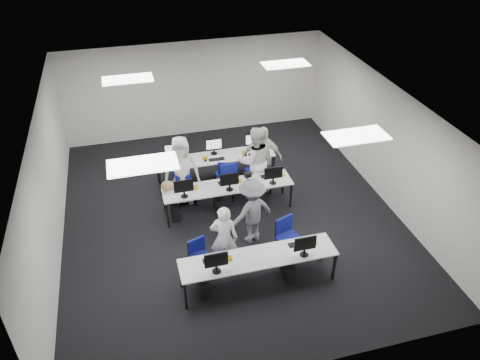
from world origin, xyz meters
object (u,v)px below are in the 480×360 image
object	(u,v)px
desk_front	(258,259)
chair_7	(256,176)
student_3	(262,158)
chair_4	(262,180)
chair_0	(201,264)
chair_6	(226,181)
chair_1	(288,245)
photographer	(252,211)
chair_3	(226,187)
student_2	(182,170)
student_1	(255,161)
desk_mid	(228,187)
student_0	(224,238)
chair_2	(185,192)
chair_5	(184,190)

from	to	relation	value
desk_front	chair_7	distance (m)	3.59
student_3	chair_4	bearing A→B (deg)	-78.80
chair_0	chair_6	xyz separation A→B (m)	(1.23, 2.84, 0.04)
chair_1	photographer	size ratio (longest dim) A/B	0.59
chair_7	chair_3	bearing A→B (deg)	178.82
student_2	photographer	size ratio (longest dim) A/B	1.12
chair_3	chair_6	size ratio (longest dim) A/B	0.94
student_1	student_2	bearing A→B (deg)	-3.01
desk_front	chair_1	world-z (taller)	chair_1
desk_mid	student_0	xyz separation A→B (m)	(-0.55, -1.95, 0.12)
desk_mid	chair_1	size ratio (longest dim) A/B	3.35
student_2	chair_3	bearing A→B (deg)	2.03
desk_mid	chair_4	xyz separation A→B (m)	(1.10, 0.65, -0.39)
chair_4	chair_2	bearing A→B (deg)	-169.94
student_3	student_0	bearing A→B (deg)	-104.68
chair_3	chair_1	bearing A→B (deg)	-55.25
chair_1	chair_4	world-z (taller)	chair_1
chair_3	chair_5	world-z (taller)	chair_3
chair_0	chair_6	world-z (taller)	chair_6
student_0	photographer	distance (m)	1.07
chair_3	chair_7	distance (m)	0.94
chair_7	student_2	size ratio (longest dim) A/B	0.52
student_1	student_3	xyz separation A→B (m)	(0.24, 0.15, -0.04)
chair_2	student_2	size ratio (longest dim) A/B	0.54
chair_1	student_1	bearing A→B (deg)	70.14
student_1	student_0	bearing A→B (deg)	59.87
student_2	desk_front	bearing A→B (deg)	-65.15
desk_front	student_2	xyz separation A→B (m)	(-1.01, 3.29, 0.23)
chair_1	chair_7	size ratio (longest dim) A/B	1.00
photographer	chair_4	bearing A→B (deg)	-131.45
chair_5	chair_7	xyz separation A→B (m)	(1.97, 0.08, 0.04)
chair_6	student_1	bearing A→B (deg)	-20.13
desk_front	chair_2	size ratio (longest dim) A/B	3.23
chair_0	desk_mid	bearing A→B (deg)	43.25
student_2	photographer	distance (m)	2.32
chair_1	chair_3	world-z (taller)	chair_1
chair_5	chair_6	bearing A→B (deg)	6.35
chair_0	student_2	xyz separation A→B (m)	(0.07, 2.73, 0.65)
student_0	student_1	xyz separation A→B (m)	(1.42, 2.59, 0.13)
chair_4	chair_6	size ratio (longest dim) A/B	0.94
chair_4	student_1	world-z (taller)	student_1
student_1	student_2	size ratio (longest dim) A/B	1.02
chair_3	chair_4	world-z (taller)	chair_4
chair_2	chair_3	distance (m)	1.07
chair_3	chair_6	bearing A→B (deg)	89.62
chair_1	chair_4	bearing A→B (deg)	65.16
student_0	student_3	bearing A→B (deg)	-104.21
chair_4	photographer	xyz separation A→B (m)	(-0.84, -1.89, 0.53)
chair_2	chair_3	size ratio (longest dim) A/B	1.09
chair_1	student_3	bearing A→B (deg)	65.13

